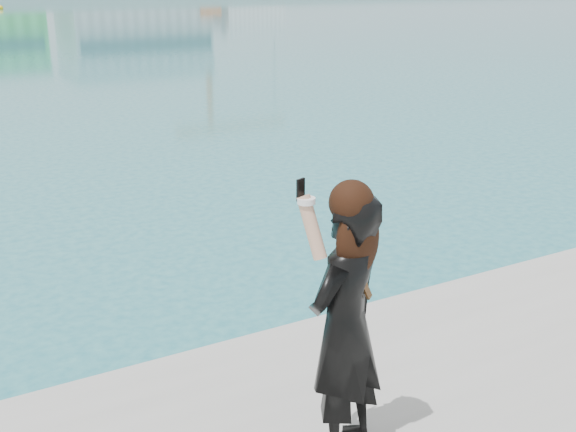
# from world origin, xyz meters

# --- Properties ---
(buoy_near) EXTENTS (0.50, 0.50, 0.50)m
(buoy_near) POSITION_xyz_m (9.75, 78.66, 0.00)
(buoy_near) COLOR yellow
(buoy_near) RESTS_ON ground
(woman) EXTENTS (0.74, 0.62, 1.83)m
(woman) POSITION_xyz_m (-0.78, -0.68, 1.72)
(woman) COLOR black
(woman) RESTS_ON near_quay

